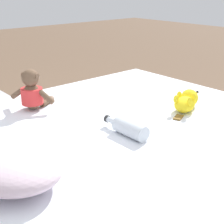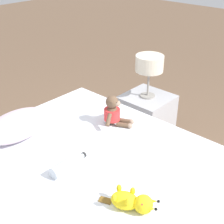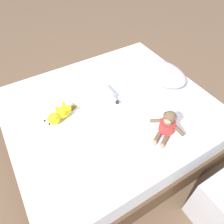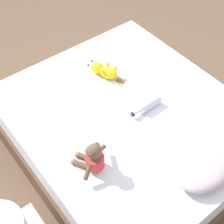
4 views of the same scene
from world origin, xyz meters
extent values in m
plane|color=brown|center=(0.00, 0.00, 0.00)|extent=(16.00, 16.00, 0.00)
cube|color=brown|center=(0.00, 0.00, 0.15)|extent=(1.60, 1.84, 0.29)
cube|color=white|center=(0.00, 0.00, 0.41)|extent=(1.55, 1.78, 0.24)
ellipsoid|color=silver|center=(-0.08, 0.65, 0.60)|extent=(0.58, 0.45, 0.13)
ellipsoid|color=brown|center=(0.48, 0.23, 0.60)|extent=(0.14, 0.14, 0.15)
cylinder|color=red|center=(0.48, 0.23, 0.61)|extent=(0.16, 0.16, 0.09)
sphere|color=brown|center=(0.48, 0.23, 0.72)|extent=(0.10, 0.10, 0.10)
ellipsoid|color=gray|center=(0.50, 0.19, 0.71)|extent=(0.08, 0.07, 0.04)
sphere|color=black|center=(0.51, 0.20, 0.72)|extent=(0.01, 0.01, 0.01)
sphere|color=black|center=(0.48, 0.19, 0.72)|extent=(0.01, 0.01, 0.01)
cylinder|color=brown|center=(0.52, 0.25, 0.73)|extent=(0.02, 0.03, 0.03)
cylinder|color=brown|center=(0.44, 0.21, 0.73)|extent=(0.02, 0.03, 0.03)
cylinder|color=brown|center=(0.56, 0.27, 0.61)|extent=(0.10, 0.07, 0.08)
cylinder|color=brown|center=(0.39, 0.19, 0.61)|extent=(0.10, 0.07, 0.08)
cylinder|color=brown|center=(0.55, 0.16, 0.55)|extent=(0.08, 0.11, 0.04)
cylinder|color=brown|center=(0.50, 0.13, 0.55)|extent=(0.08, 0.11, 0.04)
sphere|color=gray|center=(0.57, 0.12, 0.55)|extent=(0.04, 0.04, 0.04)
sphere|color=gray|center=(0.52, 0.09, 0.55)|extent=(0.04, 0.04, 0.04)
ellipsoid|color=yellow|center=(-0.11, -0.39, 0.57)|extent=(0.16, 0.18, 0.08)
sphere|color=yellow|center=(-0.07, -0.49, 0.58)|extent=(0.10, 0.10, 0.10)
cone|color=yellow|center=(-0.03, -0.52, 0.59)|extent=(0.05, 0.07, 0.05)
sphere|color=black|center=(-0.02, -0.54, 0.60)|extent=(0.02, 0.02, 0.02)
cone|color=yellow|center=(-0.08, -0.54, 0.59)|extent=(0.05, 0.07, 0.05)
sphere|color=black|center=(-0.07, -0.57, 0.60)|extent=(0.02, 0.02, 0.02)
sphere|color=red|center=(-0.04, -0.48, 0.61)|extent=(0.02, 0.02, 0.02)
sphere|color=red|center=(-0.10, -0.50, 0.61)|extent=(0.02, 0.02, 0.02)
ellipsoid|color=yellow|center=(-0.06, -0.41, 0.61)|extent=(0.04, 0.04, 0.05)
ellipsoid|color=yellow|center=(-0.14, -0.44, 0.61)|extent=(0.04, 0.04, 0.05)
ellipsoid|color=yellow|center=(-0.09, -0.34, 0.61)|extent=(0.04, 0.04, 0.05)
ellipsoid|color=yellow|center=(-0.16, -0.37, 0.61)|extent=(0.04, 0.04, 0.05)
cube|color=brown|center=(-0.15, -0.29, 0.53)|extent=(0.06, 0.08, 0.01)
cylinder|color=silver|center=(-0.14, 0.06, 0.57)|extent=(0.18, 0.08, 0.08)
cylinder|color=silver|center=(-0.02, 0.06, 0.57)|extent=(0.07, 0.03, 0.03)
cylinder|color=black|center=(0.02, 0.06, 0.57)|extent=(0.01, 0.04, 0.04)
camera|label=1|loc=(-1.14, 1.03, 1.20)|focal=52.31mm
camera|label=2|loc=(-1.05, -1.16, 1.78)|focal=50.34mm
camera|label=3|loc=(1.13, -0.66, 1.87)|focal=33.55mm
camera|label=4|loc=(1.08, 1.18, 2.36)|focal=52.80mm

